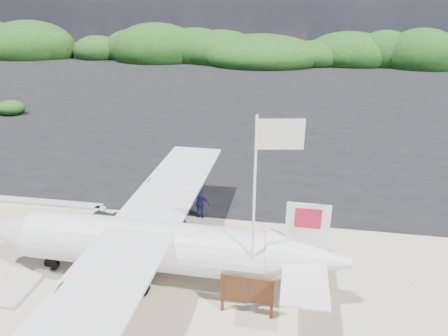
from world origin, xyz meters
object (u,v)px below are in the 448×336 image
Objects in this scene: baggage_cart at (119,250)px; crew_c at (200,203)px; flagpole at (251,309)px; aircraft_large at (377,110)px; crew_a at (154,247)px; crew_b at (180,228)px; signboard at (246,314)px.

crew_c is (2.71, 3.13, 0.75)m from baggage_cart.
crew_c is at bearing 117.59° from flagpole.
aircraft_large reaches higher than baggage_cart.
aircraft_large reaches higher than crew_a.
crew_c is at bearing -123.42° from crew_b.
flagpole is 3.64× the size of signboard.
flagpole reaches higher than aircraft_large.
crew_b is 2.25m from crew_c.
flagpole reaches higher than crew_c.
flagpole reaches higher than signboard.
flagpole is at bearing 153.66° from crew_a.
crew_b is at bearing -111.06° from crew_a.
aircraft_large is (8.93, 27.43, 0.00)m from flagpole.
flagpole is 3.81× the size of crew_a.
crew_a is at bearing -11.75° from baggage_cart.
crew_a is 3.98m from crew_c.
baggage_cart is 6.14m from signboard.
baggage_cart is at bearing -3.15° from crew_b.
aircraft_large is (11.84, 21.85, -0.75)m from crew_c.
crew_c is (-2.80, 5.84, 0.75)m from signboard.
crew_b is at bearing 93.12° from crew_c.
baggage_cart is at bearing 156.49° from flagpole.
crew_c is at bearing -105.69° from crew_a.
signboard is 29.13m from aircraft_large.
baggage_cart is 0.44× the size of flagpole.
baggage_cart is 6.14m from flagpole.
baggage_cart is at bearing 157.17° from signboard.
flagpole is at bearing 69.72° from signboard.
flagpole reaches higher than baggage_cart.
flagpole is 4.75m from crew_b.
crew_c is at bearing 62.45° from aircraft_large.
crew_a is (1.80, -0.74, 0.87)m from baggage_cart.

